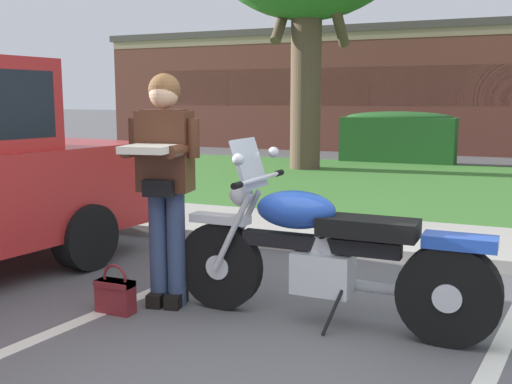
# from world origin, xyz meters

# --- Properties ---
(ground_plane) EXTENTS (140.00, 140.00, 0.00)m
(ground_plane) POSITION_xyz_m (0.00, 0.00, 0.00)
(ground_plane) COLOR #565659
(curb_strip) EXTENTS (60.00, 0.20, 0.12)m
(curb_strip) POSITION_xyz_m (0.00, 2.79, 0.06)
(curb_strip) COLOR #ADA89E
(curb_strip) RESTS_ON ground
(concrete_walk) EXTENTS (60.00, 1.50, 0.08)m
(concrete_walk) POSITION_xyz_m (0.00, 3.64, 0.04)
(concrete_walk) COLOR #ADA89E
(concrete_walk) RESTS_ON ground
(grass_lawn) EXTENTS (60.00, 6.92, 0.06)m
(grass_lawn) POSITION_xyz_m (0.00, 7.85, 0.03)
(grass_lawn) COLOR #3D752D
(grass_lawn) RESTS_ON ground
(stall_stripe_0) EXTENTS (0.68, 4.38, 0.01)m
(stall_stripe_0) POSITION_xyz_m (-1.43, 0.20, 0.00)
(stall_stripe_0) COLOR silver
(stall_stripe_0) RESTS_ON ground
(motorcycle) EXTENTS (2.24, 0.82, 1.26)m
(motorcycle) POSITION_xyz_m (0.23, 0.92, 0.49)
(motorcycle) COLOR black
(motorcycle) RESTS_ON ground
(rider_person) EXTENTS (0.53, 0.62, 1.70)m
(rider_person) POSITION_xyz_m (-1.04, 0.83, 1.01)
(rider_person) COLOR black
(rider_person) RESTS_ON ground
(handbag) EXTENTS (0.28, 0.13, 0.36)m
(handbag) POSITION_xyz_m (-1.30, 0.54, 0.14)
(handbag) COLOR maroon
(handbag) RESTS_ON ground
(hedge_left) EXTENTS (2.63, 0.90, 1.24)m
(hedge_left) POSITION_xyz_m (-1.29, 11.58, 0.65)
(hedge_left) COLOR #235623
(hedge_left) RESTS_ON ground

